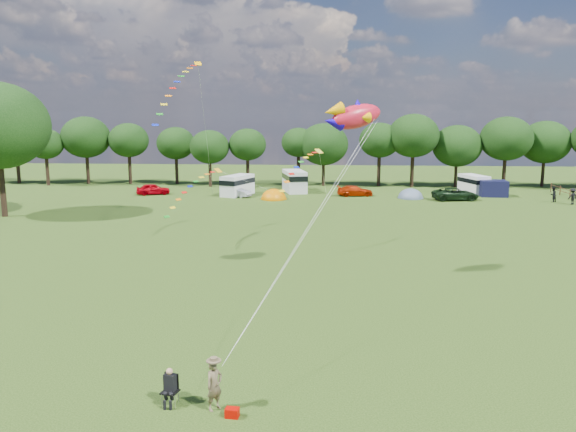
# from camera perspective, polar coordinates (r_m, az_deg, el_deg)

# --- Properties ---
(ground_plane) EXTENTS (180.00, 180.00, 0.00)m
(ground_plane) POSITION_cam_1_polar(r_m,az_deg,el_deg) (27.32, -1.22, -11.28)
(ground_plane) COLOR black
(ground_plane) RESTS_ON ground
(tree_line) EXTENTS (102.98, 10.98, 10.27)m
(tree_line) POSITION_cam_1_polar(r_m,az_deg,el_deg) (80.45, 6.23, 7.50)
(tree_line) COLOR black
(tree_line) RESTS_ON ground
(car_a) EXTENTS (4.64, 3.14, 1.44)m
(car_a) POSITION_cam_1_polar(r_m,az_deg,el_deg) (73.95, -13.55, 2.67)
(car_a) COLOR #A6000A
(car_a) RESTS_ON ground
(car_b) EXTENTS (3.85, 2.63, 1.27)m
(car_b) POSITION_cam_1_polar(r_m,az_deg,el_deg) (70.19, -5.32, 2.46)
(car_b) COLOR #96999D
(car_b) RESTS_ON ground
(car_c) EXTENTS (4.57, 2.48, 1.30)m
(car_c) POSITION_cam_1_polar(r_m,az_deg,el_deg) (71.28, 6.82, 2.56)
(car_c) COLOR #A61F01
(car_c) RESTS_ON ground
(car_d) EXTENTS (5.83, 3.23, 1.51)m
(car_d) POSITION_cam_1_polar(r_m,az_deg,el_deg) (70.07, 16.64, 2.16)
(car_d) COLOR black
(car_d) RESTS_ON ground
(campervan_b) EXTENTS (3.97, 5.67, 2.56)m
(campervan_b) POSITION_cam_1_polar(r_m,az_deg,el_deg) (71.61, -5.15, 3.21)
(campervan_b) COLOR silver
(campervan_b) RESTS_ON ground
(campervan_c) EXTENTS (3.78, 6.19, 2.82)m
(campervan_c) POSITION_cam_1_polar(r_m,az_deg,el_deg) (74.69, 0.66, 3.64)
(campervan_c) COLOR silver
(campervan_c) RESTS_ON ground
(campervan_d) EXTENTS (3.34, 5.24, 2.38)m
(campervan_d) POSITION_cam_1_polar(r_m,az_deg,el_deg) (77.18, 18.34, 3.16)
(campervan_d) COLOR silver
(campervan_d) RESTS_ON ground
(tent_orange) EXTENTS (3.17, 3.47, 2.48)m
(tent_orange) POSITION_cam_1_polar(r_m,az_deg,el_deg) (68.16, -1.46, 1.74)
(tent_orange) COLOR #D47000
(tent_orange) RESTS_ON ground
(tent_greyblue) EXTENTS (3.16, 3.46, 2.35)m
(tent_greyblue) POSITION_cam_1_polar(r_m,az_deg,el_deg) (70.58, 12.33, 1.80)
(tent_greyblue) COLOR #4E5D73
(tent_greyblue) RESTS_ON ground
(awning_navy) EXTENTS (3.37, 2.80, 2.01)m
(awning_navy) POSITION_cam_1_polar(r_m,az_deg,el_deg) (75.00, 20.12, 2.66)
(awning_navy) COLOR black
(awning_navy) RESTS_ON ground
(kite_flyer) EXTENTS (0.74, 0.76, 1.76)m
(kite_flyer) POSITION_cam_1_polar(r_m,az_deg,el_deg) (20.22, -7.49, -16.69)
(kite_flyer) COLOR brown
(kite_flyer) RESTS_ON ground
(camp_chair) EXTENTS (0.66, 0.67, 1.35)m
(camp_chair) POSITION_cam_1_polar(r_m,az_deg,el_deg) (20.84, -11.88, -16.20)
(camp_chair) COLOR #99999E
(camp_chair) RESTS_ON ground
(kite_bag) EXTENTS (0.48, 0.34, 0.32)m
(kite_bag) POSITION_cam_1_polar(r_m,az_deg,el_deg) (20.03, -5.70, -19.26)
(kite_bag) COLOR #A90600
(kite_bag) RESTS_ON ground
(fish_kite) EXTENTS (3.99, 2.79, 2.13)m
(fish_kite) POSITION_cam_1_polar(r_m,az_deg,el_deg) (33.95, 6.51, 10.02)
(fish_kite) COLOR red
(fish_kite) RESTS_ON ground
(streamer_kite_a) EXTENTS (3.39, 5.51, 5.77)m
(streamer_kite_a) POSITION_cam_1_polar(r_m,az_deg,el_deg) (52.06, -10.87, 13.15)
(streamer_kite_a) COLOR #F4A503
(streamer_kite_a) RESTS_ON ground
(streamer_kite_b) EXTENTS (4.24, 4.73, 3.81)m
(streamer_kite_b) POSITION_cam_1_polar(r_m,az_deg,el_deg) (49.41, -9.20, 3.17)
(streamer_kite_b) COLOR orange
(streamer_kite_b) RESTS_ON ground
(streamer_kite_c) EXTENTS (3.12, 4.96, 2.79)m
(streamer_kite_c) POSITION_cam_1_polar(r_m,az_deg,el_deg) (41.73, 1.68, 5.44)
(streamer_kite_c) COLOR yellow
(streamer_kite_c) RESTS_ON ground
(walker_a) EXTENTS (1.01, 0.93, 1.78)m
(walker_a) POSITION_cam_1_polar(r_m,az_deg,el_deg) (72.58, 25.33, 1.97)
(walker_a) COLOR black
(walker_a) RESTS_ON ground
(walker_b) EXTENTS (1.33, 1.04, 1.87)m
(walker_b) POSITION_cam_1_polar(r_m,az_deg,el_deg) (71.63, 26.93, 1.79)
(walker_b) COLOR black
(walker_b) RESTS_ON ground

